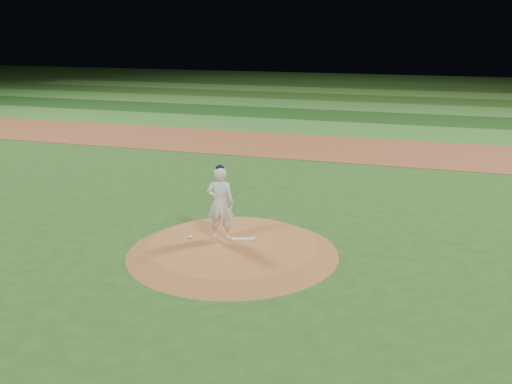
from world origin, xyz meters
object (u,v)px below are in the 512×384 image
at_px(pitchers_mound, 233,248).
at_px(pitcher_on_mound, 220,203).
at_px(pitching_rubber, 243,239).
at_px(rosin_bag, 190,237).

bearing_deg(pitchers_mound, pitcher_on_mound, 149.91).
height_order(pitching_rubber, pitcher_on_mound, pitcher_on_mound).
xyz_separation_m(rosin_bag, pitcher_on_mound, (0.80, 0.21, 0.96)).
height_order(pitching_rubber, rosin_bag, rosin_bag).
relative_size(pitchers_mound, rosin_bag, 47.22).
height_order(pitchers_mound, pitching_rubber, pitching_rubber).
bearing_deg(pitching_rubber, pitchers_mound, -134.17).
distance_m(pitching_rubber, rosin_bag, 1.42).
distance_m(pitching_rubber, pitcher_on_mound, 1.15).
xyz_separation_m(pitchers_mound, rosin_bag, (-1.22, 0.04, 0.16)).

